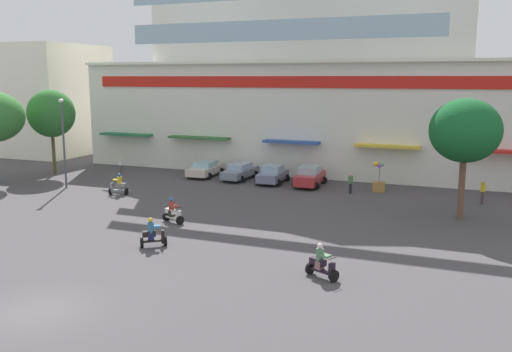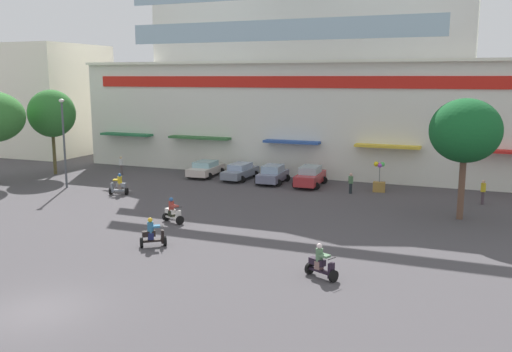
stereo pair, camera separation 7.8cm
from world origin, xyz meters
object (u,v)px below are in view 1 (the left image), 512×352
(parked_car_0, at_px, (205,169))
(pedestrian_2, at_px, (483,190))
(plaza_tree_1, at_px, (465,131))
(pedestrian_0, at_px, (351,182))
(streetlamp_near, at_px, (63,137))
(scooter_rider_4, at_px, (173,212))
(parked_car_2, at_px, (273,174))
(scooter_rider_0, at_px, (153,235))
(scooter_rider_2, at_px, (119,186))
(balloon_vendor_cart, at_px, (379,181))
(parked_car_1, at_px, (240,171))
(plaza_tree_0, at_px, (51,114))
(parked_car_3, at_px, (310,176))
(pedestrian_1, at_px, (121,164))
(scooter_rider_3, at_px, (322,264))

(parked_car_0, distance_m, pedestrian_2, 22.64)
(plaza_tree_1, height_order, pedestrian_0, plaza_tree_1)
(pedestrian_2, xyz_separation_m, streetlamp_near, (-30.40, -6.00, 3.07))
(plaza_tree_1, height_order, scooter_rider_4, plaza_tree_1)
(plaza_tree_1, xyz_separation_m, scooter_rider_4, (-15.89, -7.36, -4.79))
(parked_car_2, relative_size, scooter_rider_0, 2.50)
(scooter_rider_2, height_order, scooter_rider_4, scooter_rider_2)
(parked_car_0, relative_size, streetlamp_near, 0.64)
(streetlamp_near, height_order, balloon_vendor_cart, streetlamp_near)
(parked_car_0, relative_size, parked_car_2, 1.14)
(scooter_rider_0, height_order, balloon_vendor_cart, balloon_vendor_cart)
(parked_car_1, bearing_deg, balloon_vendor_cart, -3.56)
(scooter_rider_4, distance_m, streetlamp_near, 14.94)
(scooter_rider_0, distance_m, pedestrian_0, 17.99)
(plaza_tree_1, bearing_deg, scooter_rider_0, -140.56)
(parked_car_1, distance_m, pedestrian_2, 19.23)
(balloon_vendor_cart, bearing_deg, plaza_tree_1, -46.62)
(plaza_tree_1, relative_size, parked_car_2, 1.91)
(plaza_tree_0, height_order, scooter_rider_4, plaza_tree_0)
(parked_car_1, height_order, balloon_vendor_cart, balloon_vendor_cart)
(plaza_tree_1, relative_size, parked_car_3, 1.71)
(streetlamp_near, bearing_deg, parked_car_1, 36.35)
(plaza_tree_1, distance_m, parked_car_3, 13.93)
(parked_car_2, xyz_separation_m, pedestrian_2, (15.91, -1.70, 0.22))
(plaza_tree_0, xyz_separation_m, scooter_rider_0, (19.82, -15.11, -4.78))
(parked_car_0, relative_size, pedestrian_1, 2.71)
(plaza_tree_0, bearing_deg, parked_car_3, 8.03)
(parked_car_2, distance_m, balloon_vendor_cart, 8.63)
(parked_car_0, bearing_deg, scooter_rider_0, -70.50)
(pedestrian_1, bearing_deg, parked_car_2, 4.55)
(parked_car_2, relative_size, scooter_rider_2, 2.42)
(scooter_rider_2, bearing_deg, plaza_tree_0, 153.96)
(plaza_tree_1, bearing_deg, scooter_rider_3, -112.01)
(balloon_vendor_cart, bearing_deg, scooter_rider_3, -87.78)
(scooter_rider_2, relative_size, scooter_rider_3, 1.02)
(parked_car_3, bearing_deg, parked_car_1, 174.59)
(parked_car_0, distance_m, scooter_rider_2, 9.51)
(parked_car_0, height_order, scooter_rider_3, scooter_rider_3)
(plaza_tree_1, bearing_deg, plaza_tree_0, 174.58)
(scooter_rider_3, xyz_separation_m, pedestrian_1, (-23.41, 18.29, 0.30))
(pedestrian_0, bearing_deg, scooter_rider_4, -123.34)
(pedestrian_2, bearing_deg, scooter_rider_2, -165.05)
(pedestrian_1, xyz_separation_m, streetlamp_near, (-0.45, -6.59, 3.12))
(parked_car_2, relative_size, scooter_rider_4, 2.52)
(pedestrian_0, bearing_deg, pedestrian_1, 178.76)
(parked_car_2, relative_size, pedestrian_2, 2.29)
(pedestrian_1, bearing_deg, scooter_rider_3, -38.00)
(plaza_tree_1, height_order, parked_car_3, plaza_tree_1)
(pedestrian_2, relative_size, streetlamp_near, 0.24)
(plaza_tree_0, distance_m, parked_car_3, 23.48)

